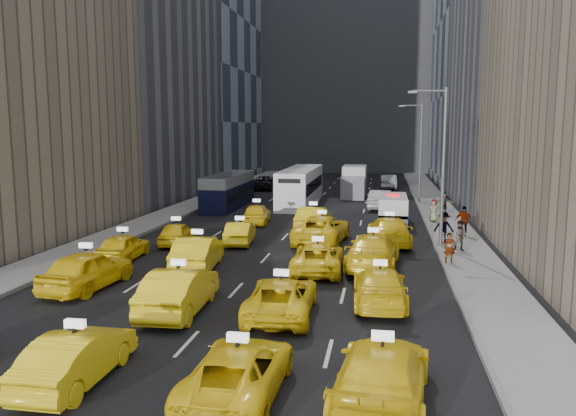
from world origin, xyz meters
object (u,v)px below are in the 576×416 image
(pedestrian_0, at_px, (450,248))
(box_truck, at_px, (354,182))
(taxi_1, at_px, (77,357))
(taxi_3, at_px, (382,375))
(nypd_van, at_px, (393,211))
(city_bus, at_px, (301,186))
(taxi_2, at_px, (238,371))
(double_decker, at_px, (229,191))

(pedestrian_0, bearing_deg, box_truck, 99.32)
(taxi_1, xyz_separation_m, taxi_3, (8.04, 0.06, 0.08))
(taxi_3, height_order, nypd_van, nypd_van)
(nypd_van, xyz_separation_m, city_bus, (-8.04, 9.71, 0.60))
(taxi_1, relative_size, nypd_van, 0.84)
(taxi_1, relative_size, city_bus, 0.34)
(taxi_1, distance_m, taxi_2, 4.44)
(taxi_2, relative_size, double_decker, 0.48)
(box_truck, bearing_deg, nypd_van, -72.38)
(nypd_van, bearing_deg, city_bus, 128.52)
(nypd_van, height_order, pedestrian_0, nypd_van)
(taxi_3, xyz_separation_m, nypd_van, (0.64, 26.89, 0.20))
(taxi_1, xyz_separation_m, city_bus, (0.64, 36.66, 0.88))
(double_decker, relative_size, pedestrian_0, 6.56)
(box_truck, bearing_deg, taxi_3, -80.95)
(nypd_van, bearing_deg, box_truck, 101.36)
(taxi_3, xyz_separation_m, box_truck, (-2.94, 43.06, 0.70))
(double_decker, height_order, pedestrian_0, double_decker)
(nypd_van, xyz_separation_m, double_decker, (-13.84, 6.45, 0.42))
(taxi_3, relative_size, double_decker, 0.54)
(taxi_2, xyz_separation_m, taxi_3, (3.60, 0.07, 0.12))
(taxi_3, height_order, pedestrian_0, pedestrian_0)
(taxi_1, distance_m, taxi_3, 8.04)
(city_bus, bearing_deg, double_decker, -147.66)
(double_decker, distance_m, city_bus, 6.65)
(taxi_1, distance_m, nypd_van, 28.31)
(city_bus, distance_m, pedestrian_0, 24.15)
(city_bus, relative_size, box_truck, 1.85)
(taxi_3, distance_m, nypd_van, 26.90)
(nypd_van, distance_m, double_decker, 15.27)
(double_decker, bearing_deg, city_bus, 37.13)
(double_decker, bearing_deg, taxi_3, -60.63)
(double_decker, bearing_deg, taxi_2, -66.19)
(taxi_1, distance_m, double_decker, 33.80)
(taxi_2, height_order, nypd_van, nypd_van)
(nypd_van, bearing_deg, taxi_3, -92.46)
(nypd_van, bearing_deg, double_decker, 153.89)
(nypd_van, distance_m, box_truck, 16.57)
(pedestrian_0, bearing_deg, nypd_van, 99.21)
(taxi_3, bearing_deg, box_truck, -80.96)
(taxi_2, relative_size, box_truck, 0.71)
(taxi_1, xyz_separation_m, pedestrian_0, (11.28, 14.99, 0.20))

